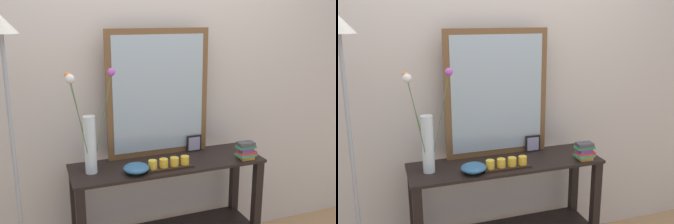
{
  "view_description": "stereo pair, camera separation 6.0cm",
  "coord_description": "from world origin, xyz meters",
  "views": [
    {
      "loc": [
        -0.84,
        -2.28,
        1.77
      ],
      "look_at": [
        0.0,
        0.0,
        1.15
      ],
      "focal_mm": 41.07,
      "sensor_mm": 36.0,
      "label": 1
    },
    {
      "loc": [
        -0.78,
        -2.3,
        1.77
      ],
      "look_at": [
        0.0,
        0.0,
        1.15
      ],
      "focal_mm": 41.07,
      "sensor_mm": 36.0,
      "label": 2
    }
  ],
  "objects": [
    {
      "name": "tall_vase_left",
      "position": [
        -0.52,
        -0.01,
        1.05
      ],
      "size": [
        0.31,
        0.27,
        0.66
      ],
      "color": "silver",
      "rests_on": "console_table"
    },
    {
      "name": "candle_tray",
      "position": [
        -0.03,
        -0.1,
        0.83
      ],
      "size": [
        0.32,
        0.09,
        0.07
      ],
      "color": "black",
      "rests_on": "console_table"
    },
    {
      "name": "decorative_bowl",
      "position": [
        -0.25,
        -0.11,
        0.84
      ],
      "size": [
        0.16,
        0.16,
        0.06
      ],
      "color": "#2D5B84",
      "rests_on": "console_table"
    },
    {
      "name": "picture_frame_small",
      "position": [
        0.25,
        0.13,
        0.87
      ],
      "size": [
        0.11,
        0.01,
        0.12
      ],
      "color": "black",
      "rests_on": "console_table"
    },
    {
      "name": "wall_back",
      "position": [
        0.0,
        0.32,
        1.35
      ],
      "size": [
        6.4,
        0.08,
        2.7
      ],
      "primitive_type": "cube",
      "color": "beige",
      "rests_on": "ground"
    },
    {
      "name": "console_table",
      "position": [
        0.0,
        0.0,
        0.5
      ],
      "size": [
        1.3,
        0.4,
        0.8
      ],
      "color": "black",
      "rests_on": "ground"
    },
    {
      "name": "book_stack",
      "position": [
        0.53,
        -0.13,
        0.87
      ],
      "size": [
        0.14,
        0.1,
        0.12
      ],
      "color": "orange",
      "rests_on": "console_table"
    },
    {
      "name": "mirror_leaning",
      "position": [
        -0.01,
        0.17,
        1.25
      ],
      "size": [
        0.73,
        0.03,
        0.88
      ],
      "color": "brown",
      "rests_on": "console_table"
    },
    {
      "name": "floor_lamp",
      "position": [
        -0.95,
        -0.09,
        1.2
      ],
      "size": [
        0.24,
        0.24,
        1.78
      ],
      "color": "#9E9EA3",
      "rests_on": "ground"
    }
  ]
}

